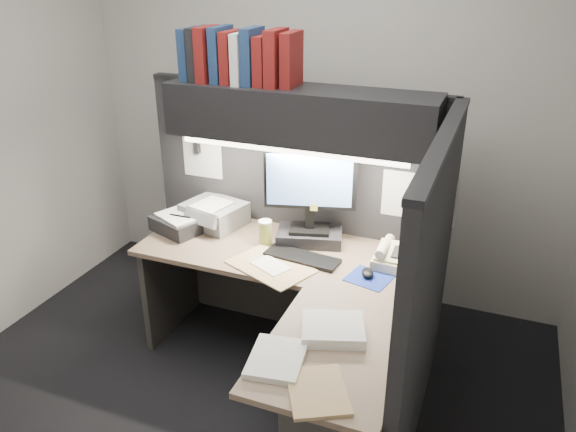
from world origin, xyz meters
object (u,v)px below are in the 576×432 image
object	(u,v)px
notebook_stack	(180,223)
keyboard	(302,258)
desk	(301,360)
telephone	(396,258)
overhead_shelf	(299,115)
monitor	(310,207)
coffee_cup	(265,233)
printer	(214,214)

from	to	relation	value
notebook_stack	keyboard	bearing A→B (deg)	-5.12
notebook_stack	desk	bearing A→B (deg)	-29.29
desk	telephone	bearing A→B (deg)	62.59
keyboard	notebook_stack	xyz separation A→B (m)	(-0.85, 0.08, 0.04)
overhead_shelf	keyboard	world-z (taller)	overhead_shelf
monitor	desk	bearing A→B (deg)	-88.38
keyboard	telephone	world-z (taller)	telephone
overhead_shelf	notebook_stack	distance (m)	1.04
coffee_cup	printer	world-z (taller)	same
coffee_cup	printer	distance (m)	0.44
desk	overhead_shelf	bearing A→B (deg)	111.79
telephone	coffee_cup	xyz separation A→B (m)	(-0.78, -0.03, 0.02)
notebook_stack	telephone	bearing A→B (deg)	2.14
coffee_cup	printer	bearing A→B (deg)	161.67
telephone	desk	bearing A→B (deg)	-114.84
desk	monitor	world-z (taller)	monitor
keyboard	coffee_cup	world-z (taller)	coffee_cup
coffee_cup	notebook_stack	world-z (taller)	coffee_cup
monitor	notebook_stack	bearing A→B (deg)	174.93
keyboard	printer	bearing A→B (deg)	167.03
coffee_cup	printer	xyz separation A→B (m)	(-0.42, 0.14, 0.00)
keyboard	printer	distance (m)	0.73
overhead_shelf	monitor	distance (m)	0.55
coffee_cup	monitor	bearing A→B (deg)	26.79
desk	printer	size ratio (longest dim) A/B	4.77
keyboard	telephone	size ratio (longest dim) A/B	1.81
overhead_shelf	coffee_cup	xyz separation A→B (m)	(-0.15, -0.15, -0.70)
coffee_cup	telephone	bearing A→B (deg)	1.89
overhead_shelf	keyboard	xyz separation A→B (m)	(0.12, -0.25, -0.76)
overhead_shelf	telephone	world-z (taller)	overhead_shelf
telephone	coffee_cup	distance (m)	0.78
printer	telephone	bearing A→B (deg)	8.53
monitor	coffee_cup	xyz separation A→B (m)	(-0.24, -0.12, -0.16)
desk	overhead_shelf	distance (m)	1.33
overhead_shelf	printer	xyz separation A→B (m)	(-0.57, -0.01, -0.70)
desk	notebook_stack	size ratio (longest dim) A/B	5.50
overhead_shelf	printer	distance (m)	0.90
overhead_shelf	desk	bearing A→B (deg)	-68.21
coffee_cup	notebook_stack	bearing A→B (deg)	-177.53
telephone	printer	bearing A→B (deg)	177.20
telephone	overhead_shelf	bearing A→B (deg)	171.60
notebook_stack	coffee_cup	bearing A→B (deg)	2.47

